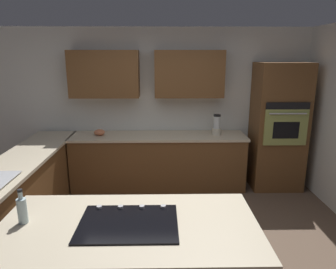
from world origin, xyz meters
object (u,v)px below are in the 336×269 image
Objects in this scene: cooktop at (129,223)px; mixing_bowl at (99,132)px; blender at (217,126)px; oil_bottle at (22,210)px; wall_oven at (278,127)px.

mixing_bowl is at bearing -74.43° from cooktop.
blender is at bearing -112.94° from cooktop.
cooktop is 2.71× the size of oil_bottle.
oil_bottle is at bearing 88.63° from mixing_bowl.
wall_oven is 2.70× the size of cooktop.
oil_bottle is at bearing -1.96° from cooktop.
blender is (-1.15, -2.71, 0.14)m from cooktop.
wall_oven is at bearing -128.48° from cooktop.
wall_oven reaches higher than cooktop.
oil_bottle is at bearing 53.75° from blender.
wall_oven is 11.58× the size of mixing_bowl.
cooktop is at bearing 105.57° from mixing_bowl.
cooktop is 0.83m from oil_bottle.
cooktop is at bearing 51.52° from wall_oven.
wall_oven is 1.00m from blender.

